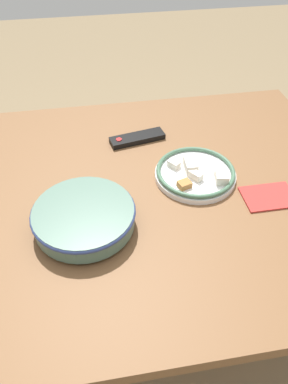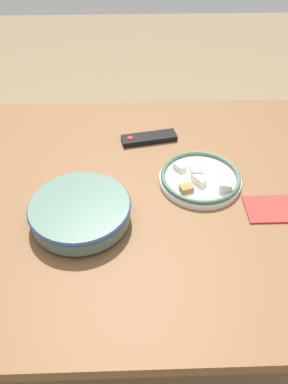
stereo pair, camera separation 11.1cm
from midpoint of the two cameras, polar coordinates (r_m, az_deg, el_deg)
name	(u,v)px [view 1 (the left image)]	position (r m, az deg, el deg)	size (l,w,h in m)	color
ground_plane	(139,311)	(1.74, -2.75, -17.81)	(8.00, 8.00, 0.00)	#7F6B4C
dining_table	(137,206)	(1.21, -3.77, -2.32)	(1.44, 1.09, 0.73)	brown
noodle_bowl	(84,217)	(1.05, -12.14, -3.87)	(0.29, 0.29, 0.07)	#4C6B5B
food_plate	(196,173)	(1.20, 5.27, 2.76)	(0.26, 0.26, 0.05)	white
tv_remote	(137,138)	(1.37, -3.38, 8.10)	(0.21, 0.09, 0.02)	black
folded_napkin	(269,197)	(1.18, 15.98, -0.82)	(0.16, 0.11, 0.01)	#B2332D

